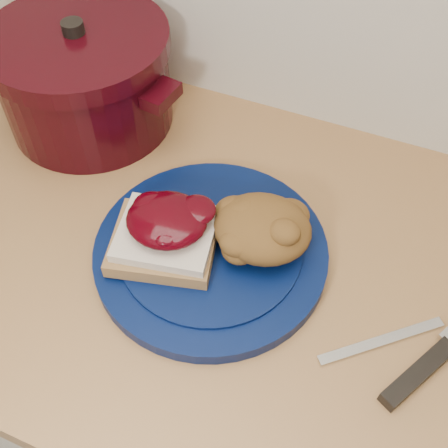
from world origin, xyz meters
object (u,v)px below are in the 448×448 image
at_px(chef_knife, 441,353).
at_px(butter_knife, 382,341).
at_px(dutch_oven, 85,78).
at_px(plate, 211,252).
at_px(pepper_grinder, 76,87).

height_order(chef_knife, butter_knife, chef_knife).
bearing_deg(butter_knife, dutch_oven, 116.55).
height_order(plate, pepper_grinder, pepper_grinder).
distance_m(chef_knife, dutch_oven, 0.61).
xyz_separation_m(butter_knife, dutch_oven, (-0.51, 0.21, 0.07)).
distance_m(plate, chef_knife, 0.30).
xyz_separation_m(chef_knife, dutch_oven, (-0.58, 0.20, 0.07)).
relative_size(plate, dutch_oven, 0.94).
distance_m(chef_knife, pepper_grinder, 0.63).
distance_m(plate, dutch_oven, 0.34).
bearing_deg(plate, dutch_oven, 147.99).
xyz_separation_m(plate, chef_knife, (0.30, -0.03, -0.00)).
bearing_deg(plate, butter_knife, -8.40).
bearing_deg(chef_knife, pepper_grinder, 100.47).
xyz_separation_m(dutch_oven, pepper_grinder, (-0.02, -0.01, -0.02)).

